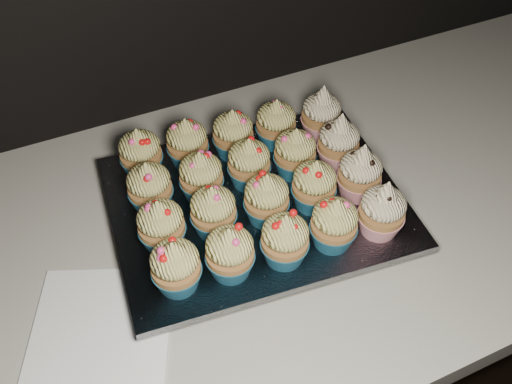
% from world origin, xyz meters
% --- Properties ---
extents(worktop, '(2.44, 0.64, 0.04)m').
position_xyz_m(worktop, '(0.00, 1.70, 0.88)').
color(worktop, beige).
rests_on(worktop, cabinet).
extents(napkin, '(0.22, 0.22, 0.00)m').
position_xyz_m(napkin, '(-0.08, 1.61, 0.90)').
color(napkin, white).
rests_on(napkin, worktop).
extents(baking_tray, '(0.40, 0.32, 0.02)m').
position_xyz_m(baking_tray, '(0.18, 1.70, 0.91)').
color(baking_tray, black).
rests_on(baking_tray, worktop).
extents(foil_lining, '(0.44, 0.36, 0.01)m').
position_xyz_m(foil_lining, '(0.18, 1.70, 0.93)').
color(foil_lining, silver).
rests_on(foil_lining, baking_tray).
extents(cupcake_0, '(0.06, 0.06, 0.08)m').
position_xyz_m(cupcake_0, '(0.03, 1.61, 0.97)').
color(cupcake_0, '#1B5F80').
rests_on(cupcake_0, foil_lining).
extents(cupcake_1, '(0.06, 0.06, 0.08)m').
position_xyz_m(cupcake_1, '(0.10, 1.60, 0.97)').
color(cupcake_1, '#1B5F80').
rests_on(cupcake_1, foil_lining).
extents(cupcake_2, '(0.06, 0.06, 0.08)m').
position_xyz_m(cupcake_2, '(0.17, 1.59, 0.97)').
color(cupcake_2, '#1B5F80').
rests_on(cupcake_2, foil_lining).
extents(cupcake_3, '(0.06, 0.06, 0.08)m').
position_xyz_m(cupcake_3, '(0.24, 1.59, 0.97)').
color(cupcake_3, '#1B5F80').
rests_on(cupcake_3, foil_lining).
extents(cupcake_4, '(0.06, 0.06, 0.10)m').
position_xyz_m(cupcake_4, '(0.31, 1.58, 0.97)').
color(cupcake_4, red).
rests_on(cupcake_4, foil_lining).
extents(cupcake_5, '(0.06, 0.06, 0.08)m').
position_xyz_m(cupcake_5, '(0.03, 1.68, 0.97)').
color(cupcake_5, '#1B5F80').
rests_on(cupcake_5, foil_lining).
extents(cupcake_6, '(0.06, 0.06, 0.08)m').
position_xyz_m(cupcake_6, '(0.10, 1.68, 0.97)').
color(cupcake_6, '#1B5F80').
rests_on(cupcake_6, foil_lining).
extents(cupcake_7, '(0.06, 0.06, 0.08)m').
position_xyz_m(cupcake_7, '(0.18, 1.67, 0.97)').
color(cupcake_7, '#1B5F80').
rests_on(cupcake_7, foil_lining).
extents(cupcake_8, '(0.06, 0.06, 0.08)m').
position_xyz_m(cupcake_8, '(0.25, 1.66, 0.97)').
color(cupcake_8, '#1B5F80').
rests_on(cupcake_8, foil_lining).
extents(cupcake_9, '(0.06, 0.06, 0.10)m').
position_xyz_m(cupcake_9, '(0.32, 1.65, 0.97)').
color(cupcake_9, red).
rests_on(cupcake_9, foil_lining).
extents(cupcake_10, '(0.06, 0.06, 0.08)m').
position_xyz_m(cupcake_10, '(0.04, 1.75, 0.97)').
color(cupcake_10, '#1B5F80').
rests_on(cupcake_10, foil_lining).
extents(cupcake_11, '(0.06, 0.06, 0.08)m').
position_xyz_m(cupcake_11, '(0.11, 1.74, 0.97)').
color(cupcake_11, '#1B5F80').
rests_on(cupcake_11, foil_lining).
extents(cupcake_12, '(0.06, 0.06, 0.08)m').
position_xyz_m(cupcake_12, '(0.18, 1.74, 0.97)').
color(cupcake_12, '#1B5F80').
rests_on(cupcake_12, foil_lining).
extents(cupcake_13, '(0.06, 0.06, 0.08)m').
position_xyz_m(cupcake_13, '(0.25, 1.73, 0.97)').
color(cupcake_13, '#1B5F80').
rests_on(cupcake_13, foil_lining).
extents(cupcake_14, '(0.06, 0.06, 0.10)m').
position_xyz_m(cupcake_14, '(0.32, 1.72, 0.97)').
color(cupcake_14, red).
rests_on(cupcake_14, foil_lining).
extents(cupcake_15, '(0.06, 0.06, 0.08)m').
position_xyz_m(cupcake_15, '(0.05, 1.82, 0.97)').
color(cupcake_15, '#1B5F80').
rests_on(cupcake_15, foil_lining).
extents(cupcake_16, '(0.06, 0.06, 0.08)m').
position_xyz_m(cupcake_16, '(0.12, 1.82, 0.97)').
color(cupcake_16, '#1B5F80').
rests_on(cupcake_16, foil_lining).
extents(cupcake_17, '(0.06, 0.06, 0.08)m').
position_xyz_m(cupcake_17, '(0.19, 1.81, 0.97)').
color(cupcake_17, '#1B5F80').
rests_on(cupcake_17, foil_lining).
extents(cupcake_18, '(0.06, 0.06, 0.08)m').
position_xyz_m(cupcake_18, '(0.26, 1.80, 0.97)').
color(cupcake_18, '#1B5F80').
rests_on(cupcake_18, foil_lining).
extents(cupcake_19, '(0.06, 0.06, 0.10)m').
position_xyz_m(cupcake_19, '(0.33, 1.79, 0.97)').
color(cupcake_19, red).
rests_on(cupcake_19, foil_lining).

